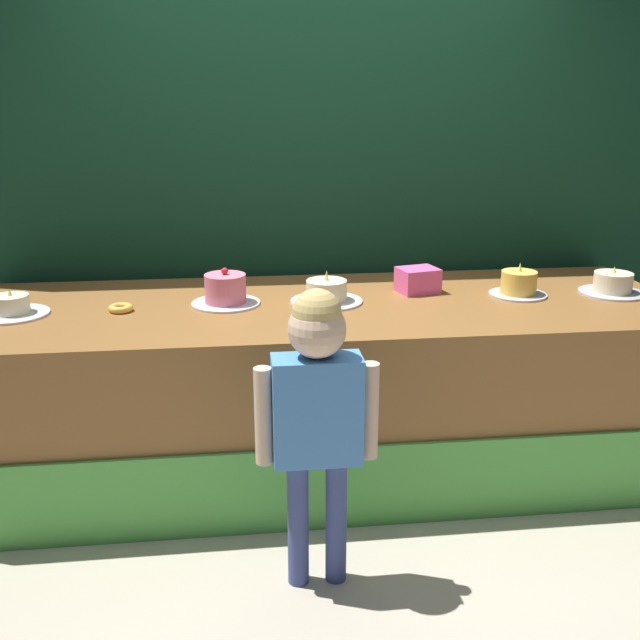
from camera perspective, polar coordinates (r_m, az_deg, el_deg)
ground_plane at (r=3.28m, az=1.80°, el=-15.61°), size 12.00×12.00×0.00m
stage_platform at (r=3.58m, az=0.52°, el=-5.16°), size 3.31×1.14×0.84m
curtain_backdrop at (r=3.99m, az=-0.69°, el=10.64°), size 4.07×0.08×2.64m
child_figure at (r=2.60m, az=-0.23°, el=-6.25°), size 0.44×0.20×1.15m
pink_box at (r=3.65m, az=7.58°, el=3.08°), size 0.22×0.19×0.12m
donut at (r=3.42m, az=-15.17°, el=0.90°), size 0.11×0.11×0.03m
cake_far_left at (r=3.52m, az=-22.76°, el=0.90°), size 0.32×0.32×0.12m
cake_left at (r=3.43m, az=-7.33°, el=2.25°), size 0.32×0.32×0.17m
cake_center at (r=3.44m, az=0.51°, el=2.11°), size 0.34×0.34×0.15m
cake_right at (r=3.69m, az=15.12°, el=2.66°), size 0.28×0.28×0.16m
cake_far_right at (r=3.87m, az=21.71°, el=2.56°), size 0.32×0.32×0.14m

